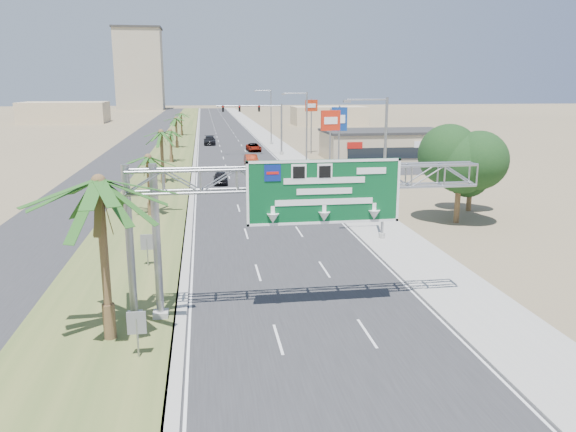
% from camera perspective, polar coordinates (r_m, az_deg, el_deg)
% --- Properties ---
extents(ground, '(600.00, 600.00, 0.00)m').
position_cam_1_polar(ground, '(19.42, 8.20, -20.79)').
color(ground, '#8C7A59').
rests_on(ground, ground).
extents(road, '(12.00, 300.00, 0.02)m').
position_cam_1_polar(road, '(125.93, -6.35, 8.16)').
color(road, '#28282B').
rests_on(road, ground).
extents(sidewalk_right, '(4.00, 300.00, 0.10)m').
position_cam_1_polar(sidewalk_right, '(126.54, -2.47, 8.27)').
color(sidewalk_right, '#9E9B93').
rests_on(sidewalk_right, ground).
extents(median_grass, '(7.00, 300.00, 0.12)m').
position_cam_1_polar(median_grass, '(125.93, -10.95, 8.02)').
color(median_grass, '#435927').
rests_on(median_grass, ground).
extents(opposing_road, '(8.00, 300.00, 0.02)m').
position_cam_1_polar(opposing_road, '(126.41, -14.15, 7.86)').
color(opposing_road, '#28282B').
rests_on(opposing_road, ground).
extents(sign_gantry, '(16.75, 1.24, 7.50)m').
position_cam_1_polar(sign_gantry, '(26.02, 0.13, 2.65)').
color(sign_gantry, gray).
rests_on(sign_gantry, ground).
extents(palm_near, '(5.70, 5.70, 8.35)m').
position_cam_1_polar(palm_near, '(24.06, -18.69, 3.21)').
color(palm_near, brown).
rests_on(palm_near, ground).
extents(palm_row_b, '(3.99, 3.99, 5.95)m').
position_cam_1_polar(palm_row_b, '(47.95, -14.03, 5.69)').
color(palm_row_b, brown).
rests_on(palm_row_b, ground).
extents(palm_row_c, '(3.99, 3.99, 6.75)m').
position_cam_1_polar(palm_row_c, '(63.74, -12.78, 8.21)').
color(palm_row_c, brown).
rests_on(palm_row_c, ground).
extents(palm_row_d, '(3.99, 3.99, 5.45)m').
position_cam_1_polar(palm_row_d, '(81.74, -11.87, 8.40)').
color(palm_row_d, brown).
rests_on(palm_row_d, ground).
extents(palm_row_e, '(3.99, 3.99, 6.15)m').
position_cam_1_polar(palm_row_e, '(100.63, -11.32, 9.65)').
color(palm_row_e, brown).
rests_on(palm_row_e, ground).
extents(palm_row_f, '(3.99, 3.99, 5.75)m').
position_cam_1_polar(palm_row_f, '(125.60, -10.81, 10.14)').
color(palm_row_f, brown).
rests_on(palm_row_f, ground).
extents(streetlight_near, '(3.27, 0.44, 10.00)m').
position_cam_1_polar(streetlight_near, '(39.79, 9.47, 4.15)').
color(streetlight_near, gray).
rests_on(streetlight_near, ground).
extents(streetlight_mid, '(3.27, 0.44, 10.00)m').
position_cam_1_polar(streetlight_mid, '(68.74, 1.74, 8.05)').
color(streetlight_mid, gray).
rests_on(streetlight_mid, ground).
extents(streetlight_far, '(3.27, 0.44, 10.00)m').
position_cam_1_polar(streetlight_far, '(104.27, -1.84, 9.79)').
color(streetlight_far, gray).
rests_on(streetlight_far, ground).
extents(signal_mast, '(10.28, 0.71, 8.00)m').
position_cam_1_polar(signal_mast, '(88.12, -1.99, 9.27)').
color(signal_mast, gray).
rests_on(signal_mast, ground).
extents(store_building, '(18.00, 10.00, 4.00)m').
position_cam_1_polar(store_building, '(86.16, 9.77, 7.10)').
color(store_building, tan).
rests_on(store_building, ground).
extents(oak_near, '(4.50, 4.50, 6.80)m').
position_cam_1_polar(oak_near, '(46.34, 17.06, 4.80)').
color(oak_near, brown).
rests_on(oak_near, ground).
extents(oak_far, '(3.50, 3.50, 5.60)m').
position_cam_1_polar(oak_far, '(51.31, 18.14, 4.68)').
color(oak_far, brown).
rests_on(oak_far, ground).
extents(median_signback_a, '(0.75, 0.08, 2.08)m').
position_cam_1_polar(median_signback_a, '(23.50, -15.11, -10.77)').
color(median_signback_a, gray).
rests_on(median_signback_a, ground).
extents(median_signback_b, '(0.75, 0.08, 2.08)m').
position_cam_1_polar(median_signback_b, '(34.83, -14.14, -2.82)').
color(median_signback_b, gray).
rests_on(median_signback_b, ground).
extents(tower_distant, '(20.00, 16.00, 35.00)m').
position_cam_1_polar(tower_distant, '(266.83, -14.85, 14.17)').
color(tower_distant, tan).
rests_on(tower_distant, ground).
extents(building_distant_left, '(24.00, 14.00, 6.00)m').
position_cam_1_polar(building_distant_left, '(180.05, -21.75, 9.75)').
color(building_distant_left, tan).
rests_on(building_distant_left, ground).
extents(building_distant_right, '(20.00, 12.00, 5.00)m').
position_cam_1_polar(building_distant_right, '(159.46, 4.17, 10.13)').
color(building_distant_right, tan).
rests_on(building_distant_right, ground).
extents(car_left_lane, '(1.77, 4.05, 1.36)m').
position_cam_1_polar(car_left_lane, '(63.31, -6.86, 3.86)').
color(car_left_lane, black).
rests_on(car_left_lane, ground).
extents(car_mid_lane, '(1.80, 4.63, 1.50)m').
position_cam_1_polar(car_mid_lane, '(77.51, -3.75, 5.68)').
color(car_mid_lane, '#681909').
rests_on(car_mid_lane, ground).
extents(car_right_lane, '(2.41, 4.81, 1.31)m').
position_cam_1_polar(car_right_lane, '(94.65, -3.51, 6.97)').
color(car_right_lane, gray).
rests_on(car_right_lane, ground).
extents(car_far, '(2.23, 5.40, 1.56)m').
position_cam_1_polar(car_far, '(106.07, -7.96, 7.61)').
color(car_far, black).
rests_on(car_far, ground).
extents(pole_sign_red_near, '(2.42, 0.67, 8.09)m').
position_cam_1_polar(pole_sign_red_near, '(68.06, 4.34, 9.31)').
color(pole_sign_red_near, gray).
rests_on(pole_sign_red_near, ground).
extents(pole_sign_blue, '(2.02, 0.61, 8.27)m').
position_cam_1_polar(pole_sign_blue, '(73.34, 5.23, 9.50)').
color(pole_sign_blue, gray).
rests_on(pole_sign_blue, ground).
extents(pole_sign_red_far, '(2.13, 1.18, 8.74)m').
position_cam_1_polar(pole_sign_red_far, '(90.80, 2.39, 10.69)').
color(pole_sign_red_far, gray).
rests_on(pole_sign_red_far, ground).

